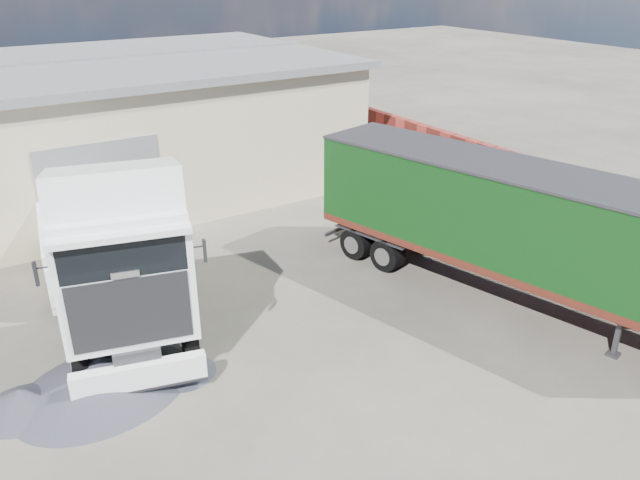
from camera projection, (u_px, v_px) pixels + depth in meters
ground at (313, 371)px, 14.93m from camera, size 120.00×120.00×0.00m
brick_boundary_wall at (478, 173)px, 24.68m from camera, size 0.35×26.00×2.50m
tractor_unit at (126, 267)px, 15.24m from camera, size 4.63×7.99×5.10m
box_trailer at (502, 217)px, 17.52m from camera, size 5.23×12.02×3.91m
panel_van at (79, 252)px, 18.67m from camera, size 2.63×5.00×1.95m
gravel_heap at (99, 375)px, 14.14m from camera, size 5.61×5.18×0.87m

